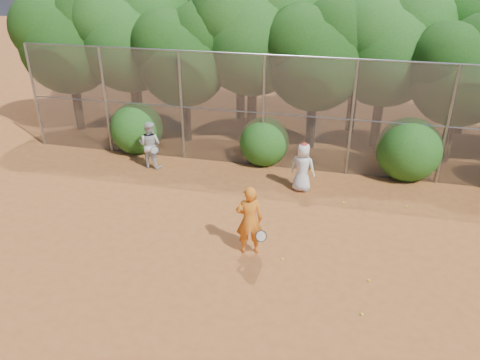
# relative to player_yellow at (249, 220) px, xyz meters

# --- Properties ---
(ground) EXTENTS (80.00, 80.00, 0.00)m
(ground) POSITION_rel_player_yellow_xyz_m (0.31, -0.62, -0.95)
(ground) COLOR #944E21
(ground) RESTS_ON ground
(fence_back) EXTENTS (20.05, 0.09, 4.03)m
(fence_back) POSITION_rel_player_yellow_xyz_m (0.19, 5.38, 1.10)
(fence_back) COLOR gray
(fence_back) RESTS_ON ground
(tree_0) EXTENTS (4.38, 3.81, 6.00)m
(tree_0) POSITION_rel_player_yellow_xyz_m (-9.14, 7.42, 2.98)
(tree_0) COLOR black
(tree_0) RESTS_ON ground
(tree_1) EXTENTS (4.64, 4.03, 6.35)m
(tree_1) POSITION_rel_player_yellow_xyz_m (-6.63, 7.92, 3.21)
(tree_1) COLOR black
(tree_1) RESTS_ON ground
(tree_2) EXTENTS (3.99, 3.47, 5.47)m
(tree_2) POSITION_rel_player_yellow_xyz_m (-4.14, 7.22, 2.63)
(tree_2) COLOR black
(tree_2) RESTS_ON ground
(tree_3) EXTENTS (4.89, 4.26, 6.70)m
(tree_3) POSITION_rel_player_yellow_xyz_m (-1.63, 8.22, 3.45)
(tree_3) COLOR black
(tree_3) RESTS_ON ground
(tree_4) EXTENTS (4.19, 3.64, 5.73)m
(tree_4) POSITION_rel_player_yellow_xyz_m (0.86, 7.62, 2.81)
(tree_4) COLOR black
(tree_4) RESTS_ON ground
(tree_5) EXTENTS (4.51, 3.92, 6.17)m
(tree_5) POSITION_rel_player_yellow_xyz_m (3.37, 8.42, 3.10)
(tree_5) COLOR black
(tree_5) RESTS_ON ground
(tree_6) EXTENTS (3.86, 3.36, 5.29)m
(tree_6) POSITION_rel_player_yellow_xyz_m (5.86, 7.42, 2.52)
(tree_6) COLOR black
(tree_6) RESTS_ON ground
(tree_9) EXTENTS (4.83, 4.20, 6.62)m
(tree_9) POSITION_rel_player_yellow_xyz_m (-7.63, 10.22, 3.39)
(tree_9) COLOR black
(tree_9) RESTS_ON ground
(tree_10) EXTENTS (5.15, 4.48, 7.06)m
(tree_10) POSITION_rel_player_yellow_xyz_m (-2.63, 10.43, 3.68)
(tree_10) COLOR black
(tree_10) RESTS_ON ground
(tree_11) EXTENTS (4.64, 4.03, 6.35)m
(tree_11) POSITION_rel_player_yellow_xyz_m (2.37, 10.02, 3.21)
(tree_11) COLOR black
(tree_11) RESTS_ON ground
(bush_0) EXTENTS (2.00, 2.00, 2.00)m
(bush_0) POSITION_rel_player_yellow_xyz_m (-5.69, 5.68, 0.05)
(bush_0) COLOR #1B4F13
(bush_0) RESTS_ON ground
(bush_1) EXTENTS (1.80, 1.80, 1.80)m
(bush_1) POSITION_rel_player_yellow_xyz_m (-0.69, 5.68, -0.05)
(bush_1) COLOR #1B4F13
(bush_1) RESTS_ON ground
(bush_2) EXTENTS (2.20, 2.20, 2.20)m
(bush_2) POSITION_rel_player_yellow_xyz_m (4.31, 5.68, 0.15)
(bush_2) COLOR #1B4F13
(bush_2) RESTS_ON ground
(player_yellow) EXTENTS (0.92, 0.66, 1.90)m
(player_yellow) POSITION_rel_player_yellow_xyz_m (0.00, 0.00, 0.00)
(player_yellow) COLOR orange
(player_yellow) RESTS_ON ground
(player_teen) EXTENTS (0.88, 0.65, 1.66)m
(player_teen) POSITION_rel_player_yellow_xyz_m (0.93, 3.79, -0.13)
(player_teen) COLOR silver
(player_teen) RESTS_ON ground
(player_white) EXTENTS (0.91, 0.78, 1.72)m
(player_white) POSITION_rel_player_yellow_xyz_m (-4.58, 4.35, -0.09)
(player_white) COLOR silver
(player_white) RESTS_ON ground
(ball_0) EXTENTS (0.07, 0.07, 0.07)m
(ball_0) POSITION_rel_player_yellow_xyz_m (3.05, -0.55, -0.92)
(ball_0) COLOR yellow
(ball_0) RESTS_ON ground
(ball_1) EXTENTS (0.07, 0.07, 0.07)m
(ball_1) POSITION_rel_player_yellow_xyz_m (2.31, 3.16, -0.92)
(ball_1) COLOR yellow
(ball_1) RESTS_ON ground
(ball_2) EXTENTS (0.07, 0.07, 0.07)m
(ball_2) POSITION_rel_player_yellow_xyz_m (2.89, -1.77, -0.92)
(ball_2) COLOR yellow
(ball_2) RESTS_ON ground
(ball_3) EXTENTS (0.07, 0.07, 0.07)m
(ball_3) POSITION_rel_player_yellow_xyz_m (0.91, -0.19, -0.92)
(ball_3) COLOR yellow
(ball_3) RESTS_ON ground
(ball_4) EXTENTS (0.07, 0.07, 0.07)m
(ball_4) POSITION_rel_player_yellow_xyz_m (4.20, 3.36, -0.92)
(ball_4) COLOR yellow
(ball_4) RESTS_ON ground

